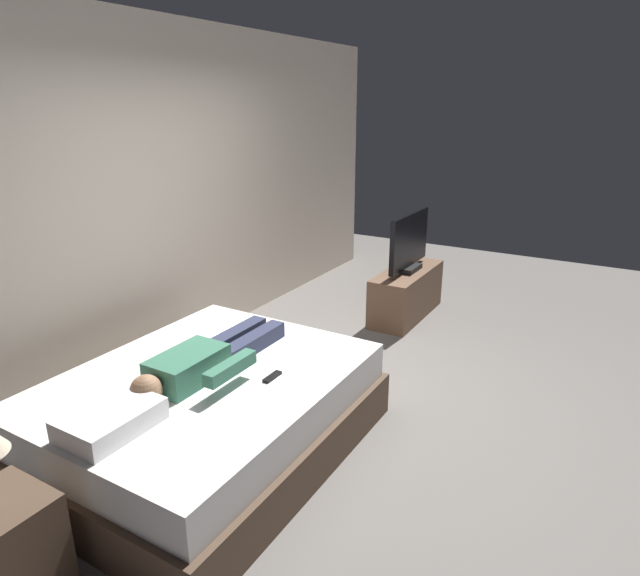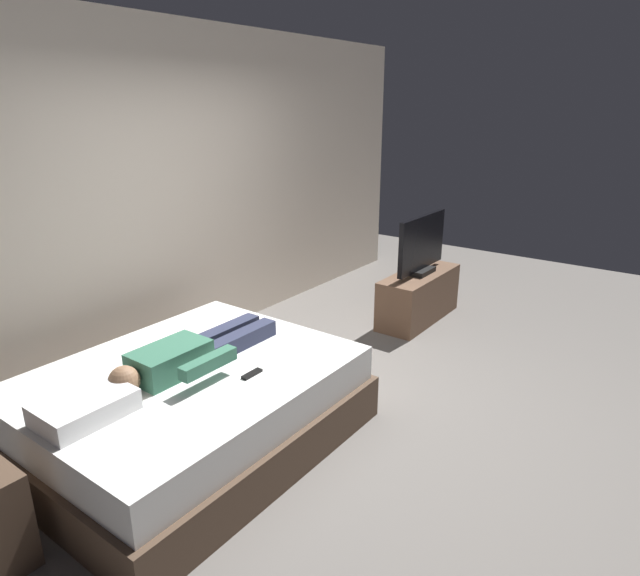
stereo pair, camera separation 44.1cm
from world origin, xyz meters
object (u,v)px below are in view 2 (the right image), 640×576
at_px(bed, 190,407).
at_px(tv_stand, 419,296).
at_px(remote, 252,374).
at_px(person, 188,355).
at_px(tv, 422,246).
at_px(pillow, 85,407).

xyz_separation_m(bed, tv_stand, (2.85, -0.21, -0.01)).
bearing_deg(tv_stand, remote, -176.10).
height_order(person, tv_stand, person).
distance_m(person, tv_stand, 2.85).
bearing_deg(tv, person, 175.47).
bearing_deg(pillow, person, 1.07).
bearing_deg(person, tv, -4.53).
relative_size(bed, tv, 2.31).
xyz_separation_m(person, tv, (2.82, -0.22, 0.16)).
xyz_separation_m(pillow, tv, (3.54, -0.21, 0.18)).
height_order(tv_stand, tv, tv).
bearing_deg(tv_stand, bed, 175.79).
bearing_deg(pillow, bed, -0.00).
bearing_deg(person, bed, -154.78).
bearing_deg(pillow, tv, -3.39).
relative_size(remote, tv_stand, 0.14).
bearing_deg(remote, tv, 3.90).
height_order(remote, tv, tv).
distance_m(tv_stand, tv, 0.53).
distance_m(bed, tv, 2.90).
xyz_separation_m(pillow, person, (0.73, 0.01, 0.02)).
bearing_deg(tv_stand, tv, 0.00).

